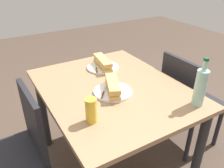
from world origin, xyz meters
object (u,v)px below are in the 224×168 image
object	(u,v)px
plate_near	(103,67)
baguette_sandwich_far	(113,86)
knife_near	(96,68)
plate_far	(113,92)
beer_glass	(91,110)
chair_far	(20,148)
chair_near	(186,98)
water_bottle	(200,87)
dining_table	(112,100)
baguette_sandwich_near	(103,62)
knife_far	(104,92)

from	to	relation	value
plate_near	baguette_sandwich_far	xyz separation A→B (m)	(-0.36, 0.12, 0.04)
knife_near	plate_far	xyz separation A→B (m)	(-0.36, 0.06, -0.01)
baguette_sandwich_far	beer_glass	xyz separation A→B (m)	(-0.19, 0.24, 0.02)
chair_far	plate_near	size ratio (longest dim) A/B	3.43
chair_near	plate_far	size ratio (longest dim) A/B	3.43
chair_near	beer_glass	bearing A→B (deg)	100.16
plate_far	water_bottle	bearing A→B (deg)	-135.54
dining_table	baguette_sandwich_near	distance (m)	0.34
knife_far	water_bottle	xyz separation A→B (m)	(-0.38, -0.42, 0.10)
chair_far	chair_near	bearing A→B (deg)	-94.68
dining_table	chair_near	bearing A→B (deg)	-99.00
plate_near	dining_table	bearing A→B (deg)	163.29
baguette_sandwich_far	knife_near	bearing A→B (deg)	-10.16
chair_far	plate_near	world-z (taller)	chair_far
plate_near	plate_far	size ratio (longest dim) A/B	1.00
knife_far	beer_glass	size ratio (longest dim) A/B	1.05
chair_far	plate_near	xyz separation A→B (m)	(0.29, -0.72, 0.25)
plate_near	baguette_sandwich_near	xyz separation A→B (m)	(0.00, 0.00, 0.04)
chair_near	plate_far	distance (m)	0.72
chair_near	plate_near	size ratio (longest dim) A/B	3.43
chair_far	plate_far	distance (m)	0.65
knife_far	water_bottle	world-z (taller)	water_bottle
chair_far	knife_near	size ratio (longest dim) A/B	4.91
chair_near	knife_near	world-z (taller)	chair_near
dining_table	plate_near	xyz separation A→B (m)	(0.29, -0.09, 0.12)
chair_near	knife_far	size ratio (longest dim) A/B	5.75
dining_table	knife_far	distance (m)	0.17
dining_table	baguette_sandwich_near	xyz separation A→B (m)	(0.29, -0.09, 0.16)
chair_far	beer_glass	xyz separation A→B (m)	(-0.27, -0.35, 0.31)
plate_far	water_bottle	size ratio (longest dim) A/B	0.83
chair_far	baguette_sandwich_near	xyz separation A→B (m)	(0.29, -0.72, 0.29)
knife_near	water_bottle	distance (m)	0.79
dining_table	water_bottle	size ratio (longest dim) A/B	3.73
dining_table	baguette_sandwich_near	world-z (taller)	baguette_sandwich_near
water_bottle	beer_glass	xyz separation A→B (m)	(0.17, 0.60, -0.05)
dining_table	water_bottle	bearing A→B (deg)	-143.50
plate_near	plate_far	bearing A→B (deg)	161.16
dining_table	knife_near	xyz separation A→B (m)	(0.29, -0.03, 0.13)
baguette_sandwich_near	chair_far	bearing A→B (deg)	111.60
chair_far	knife_near	bearing A→B (deg)	-66.85
plate_near	baguette_sandwich_far	world-z (taller)	baguette_sandwich_far
baguette_sandwich_near	water_bottle	bearing A→B (deg)	-162.01
chair_near	water_bottle	size ratio (longest dim) A/B	2.86
chair_near	chair_far	bearing A→B (deg)	85.32
baguette_sandwich_near	beer_glass	distance (m)	0.66
plate_far	beer_glass	distance (m)	0.32
chair_near	knife_near	size ratio (longest dim) A/B	4.91
plate_near	beer_glass	size ratio (longest dim) A/B	1.76
chair_far	chair_near	distance (m)	1.27
knife_near	water_bottle	size ratio (longest dim) A/B	0.58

